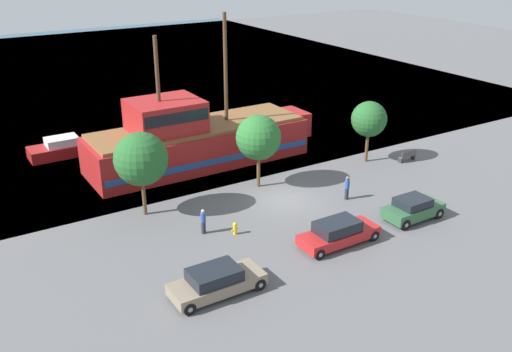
{
  "coord_description": "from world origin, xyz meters",
  "views": [
    {
      "loc": [
        -19.66,
        -28.43,
        16.23
      ],
      "look_at": [
        -0.88,
        2.0,
        1.2
      ],
      "focal_mm": 40.0,
      "sensor_mm": 36.0,
      "label": 1
    }
  ],
  "objects_px": {
    "fire_hydrant": "(235,228)",
    "moored_boat_dockside": "(68,148)",
    "pirate_ship": "(195,139)",
    "pedestrian_walking_far": "(347,188)",
    "parked_car_curb_front": "(338,233)",
    "bench_promenade_east": "(408,156)",
    "parked_car_curb_rear": "(216,281)",
    "parked_car_curb_mid": "(413,209)",
    "pedestrian_walking_near": "(203,221)"
  },
  "relations": [
    {
      "from": "parked_car_curb_rear",
      "to": "fire_hydrant",
      "type": "distance_m",
      "value": 6.11
    },
    {
      "from": "parked_car_curb_rear",
      "to": "pirate_ship",
      "type": "bearing_deg",
      "value": 67.17
    },
    {
      "from": "parked_car_curb_mid",
      "to": "pedestrian_walking_near",
      "type": "relative_size",
      "value": 2.47
    },
    {
      "from": "fire_hydrant",
      "to": "pedestrian_walking_far",
      "type": "relative_size",
      "value": 0.46
    },
    {
      "from": "pirate_ship",
      "to": "moored_boat_dockside",
      "type": "xyz_separation_m",
      "value": [
        -7.93,
        7.14,
        -1.36
      ]
    },
    {
      "from": "bench_promenade_east",
      "to": "parked_car_curb_rear",
      "type": "bearing_deg",
      "value": -159.23
    },
    {
      "from": "parked_car_curb_rear",
      "to": "pedestrian_walking_far",
      "type": "bearing_deg",
      "value": 22.17
    },
    {
      "from": "moored_boat_dockside",
      "to": "bench_promenade_east",
      "type": "height_order",
      "value": "moored_boat_dockside"
    },
    {
      "from": "pirate_ship",
      "to": "parked_car_curb_rear",
      "type": "distance_m",
      "value": 17.75
    },
    {
      "from": "pirate_ship",
      "to": "fire_hydrant",
      "type": "distance_m",
      "value": 12.03
    },
    {
      "from": "parked_car_curb_front",
      "to": "parked_car_curb_mid",
      "type": "relative_size",
      "value": 1.26
    },
    {
      "from": "pedestrian_walking_near",
      "to": "pedestrian_walking_far",
      "type": "bearing_deg",
      "value": -4.19
    },
    {
      "from": "parked_car_curb_mid",
      "to": "parked_car_curb_rear",
      "type": "xyz_separation_m",
      "value": [
        -14.14,
        -0.71,
        -0.03
      ]
    },
    {
      "from": "parked_car_curb_rear",
      "to": "pedestrian_walking_near",
      "type": "height_order",
      "value": "pedestrian_walking_near"
    },
    {
      "from": "moored_boat_dockside",
      "to": "parked_car_curb_mid",
      "type": "height_order",
      "value": "moored_boat_dockside"
    },
    {
      "from": "parked_car_curb_front",
      "to": "bench_promenade_east",
      "type": "relative_size",
      "value": 3.18
    },
    {
      "from": "parked_car_curb_mid",
      "to": "pedestrian_walking_near",
      "type": "bearing_deg",
      "value": 156.5
    },
    {
      "from": "pirate_ship",
      "to": "pedestrian_walking_far",
      "type": "bearing_deg",
      "value": -63.06
    },
    {
      "from": "moored_boat_dockside",
      "to": "parked_car_curb_rear",
      "type": "distance_m",
      "value": 23.48
    },
    {
      "from": "pirate_ship",
      "to": "bench_promenade_east",
      "type": "distance_m",
      "value": 16.6
    },
    {
      "from": "parked_car_curb_mid",
      "to": "fire_hydrant",
      "type": "distance_m",
      "value": 11.14
    },
    {
      "from": "parked_car_curb_mid",
      "to": "pedestrian_walking_far",
      "type": "relative_size",
      "value": 2.34
    },
    {
      "from": "parked_car_curb_rear",
      "to": "parked_car_curb_mid",
      "type": "bearing_deg",
      "value": 2.86
    },
    {
      "from": "bench_promenade_east",
      "to": "pedestrian_walking_near",
      "type": "xyz_separation_m",
      "value": [
        -18.92,
        -2.16,
        0.36
      ]
    },
    {
      "from": "parked_car_curb_rear",
      "to": "pedestrian_walking_far",
      "type": "distance_m",
      "value": 13.56
    },
    {
      "from": "fire_hydrant",
      "to": "pedestrian_walking_near",
      "type": "relative_size",
      "value": 0.49
    },
    {
      "from": "moored_boat_dockside",
      "to": "fire_hydrant",
      "type": "bearing_deg",
      "value": -75.45
    },
    {
      "from": "fire_hydrant",
      "to": "pirate_ship",
      "type": "bearing_deg",
      "value": 75.0
    },
    {
      "from": "moored_boat_dockside",
      "to": "pedestrian_walking_near",
      "type": "height_order",
      "value": "pedestrian_walking_near"
    },
    {
      "from": "moored_boat_dockside",
      "to": "parked_car_curb_front",
      "type": "xyz_separation_m",
      "value": [
        9.27,
        -22.75,
        0.12
      ]
    },
    {
      "from": "bench_promenade_east",
      "to": "pedestrian_walking_far",
      "type": "bearing_deg",
      "value": -161.32
    },
    {
      "from": "parked_car_curb_front",
      "to": "fire_hydrant",
      "type": "xyz_separation_m",
      "value": [
        -4.42,
        4.1,
        -0.31
      ]
    },
    {
      "from": "parked_car_curb_rear",
      "to": "bench_promenade_east",
      "type": "bearing_deg",
      "value": 20.77
    },
    {
      "from": "pedestrian_walking_near",
      "to": "pedestrian_walking_far",
      "type": "distance_m",
      "value": 10.33
    },
    {
      "from": "fire_hydrant",
      "to": "moored_boat_dockside",
      "type": "bearing_deg",
      "value": 104.55
    },
    {
      "from": "bench_promenade_east",
      "to": "moored_boat_dockside",
      "type": "bearing_deg",
      "value": 145.25
    },
    {
      "from": "pirate_ship",
      "to": "pedestrian_walking_far",
      "type": "xyz_separation_m",
      "value": [
        5.69,
        -11.2,
        -1.13
      ]
    },
    {
      "from": "pedestrian_walking_far",
      "to": "pirate_ship",
      "type": "bearing_deg",
      "value": 116.94
    },
    {
      "from": "pirate_ship",
      "to": "pedestrian_walking_far",
      "type": "height_order",
      "value": "pirate_ship"
    },
    {
      "from": "fire_hydrant",
      "to": "bench_promenade_east",
      "type": "distance_m",
      "value": 17.69
    },
    {
      "from": "parked_car_curb_front",
      "to": "pedestrian_walking_near",
      "type": "bearing_deg",
      "value": 139.01
    },
    {
      "from": "pedestrian_walking_near",
      "to": "pedestrian_walking_far",
      "type": "relative_size",
      "value": 0.95
    },
    {
      "from": "pirate_ship",
      "to": "fire_hydrant",
      "type": "relative_size",
      "value": 23.78
    },
    {
      "from": "parked_car_curb_mid",
      "to": "bench_promenade_east",
      "type": "height_order",
      "value": "parked_car_curb_mid"
    },
    {
      "from": "pirate_ship",
      "to": "parked_car_curb_front",
      "type": "xyz_separation_m",
      "value": [
        1.34,
        -15.62,
        -1.24
      ]
    },
    {
      "from": "pedestrian_walking_far",
      "to": "bench_promenade_east",
      "type": "bearing_deg",
      "value": 18.68
    },
    {
      "from": "parked_car_curb_front",
      "to": "moored_boat_dockside",
      "type": "bearing_deg",
      "value": 112.16
    },
    {
      "from": "fire_hydrant",
      "to": "pedestrian_walking_far",
      "type": "bearing_deg",
      "value": 2.09
    },
    {
      "from": "parked_car_curb_front",
      "to": "bench_promenade_east",
      "type": "distance_m",
      "value": 14.89
    },
    {
      "from": "pedestrian_walking_near",
      "to": "moored_boat_dockside",
      "type": "bearing_deg",
      "value": 100.68
    }
  ]
}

